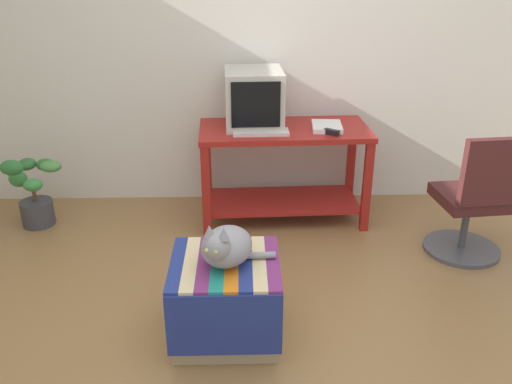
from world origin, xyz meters
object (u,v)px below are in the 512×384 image
at_px(tv_monitor, 254,99).
at_px(ottoman_with_blanket, 226,299).
at_px(cat, 226,246).
at_px(office_chair, 473,204).
at_px(keyboard, 261,132).
at_px(stapler, 332,132).
at_px(potted_plant, 34,194).
at_px(book, 327,127).
at_px(desk, 284,158).

relative_size(tv_monitor, ottoman_with_blanket, 0.87).
bearing_deg(cat, office_chair, 50.31).
relative_size(keyboard, stapler, 3.64).
distance_m(ottoman_with_blanket, potted_plant, 2.01).
distance_m(cat, office_chair, 1.84).
bearing_deg(keyboard, cat, -100.87).
bearing_deg(keyboard, ottoman_with_blanket, -101.33).
height_order(keyboard, office_chair, office_chair).
distance_m(book, stapler, 0.15).
xyz_separation_m(desk, stapler, (0.32, -0.18, 0.26)).
relative_size(book, potted_plant, 0.48).
bearing_deg(cat, stapler, 83.62).
height_order(tv_monitor, cat, tv_monitor).
xyz_separation_m(keyboard, stapler, (0.50, -0.04, 0.01)).
xyz_separation_m(keyboard, ottoman_with_blanket, (-0.23, -1.29, -0.52)).
height_order(desk, stapler, stapler).
distance_m(desk, office_chair, 1.38).
bearing_deg(potted_plant, desk, 2.42).
distance_m(keyboard, potted_plant, 1.79).
relative_size(desk, stapler, 11.63).
xyz_separation_m(desk, keyboard, (-0.18, -0.14, 0.25)).
bearing_deg(keyboard, potted_plant, 176.73).
bearing_deg(office_chair, keyboard, -24.76).
bearing_deg(tv_monitor, potted_plant, -176.95).
bearing_deg(tv_monitor, ottoman_with_blanket, -99.23).
height_order(desk, ottoman_with_blanket, desk).
xyz_separation_m(book, office_chair, (0.92, -0.59, -0.37)).
bearing_deg(tv_monitor, stapler, -27.14).
distance_m(tv_monitor, office_chair, 1.71).
distance_m(tv_monitor, potted_plant, 1.81).
height_order(book, stapler, stapler).
relative_size(keyboard, potted_plant, 0.70).
height_order(tv_monitor, ottoman_with_blanket, tv_monitor).
height_order(book, office_chair, office_chair).
height_order(tv_monitor, office_chair, tv_monitor).
bearing_deg(cat, keyboard, 103.69).
distance_m(ottoman_with_blanket, stapler, 1.55).
relative_size(office_chair, stapler, 8.09).
xyz_separation_m(ottoman_with_blanket, cat, (0.01, -0.02, 0.33)).
bearing_deg(book, keyboard, -163.34).
bearing_deg(desk, tv_monitor, 159.36).
bearing_deg(stapler, book, 43.55).
relative_size(cat, office_chair, 0.48).
bearing_deg(ottoman_with_blanket, desk, 74.02).
bearing_deg(office_chair, stapler, -31.98).
relative_size(ottoman_with_blanket, stapler, 5.19).
xyz_separation_m(office_chair, stapler, (-0.90, 0.44, 0.37)).
height_order(ottoman_with_blanket, office_chair, office_chair).
height_order(keyboard, potted_plant, keyboard).
bearing_deg(office_chair, cat, 21.03).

